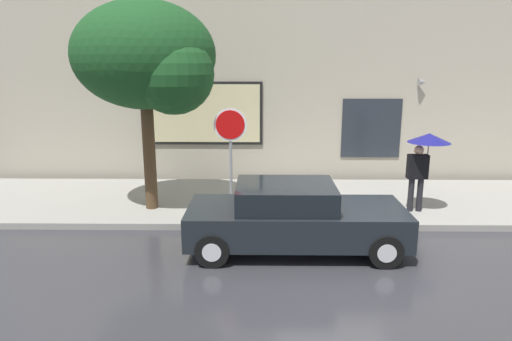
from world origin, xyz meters
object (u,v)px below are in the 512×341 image
Objects in this scene: street_tree at (150,60)px; stop_sign at (230,140)px; pedestrian_with_umbrella at (425,150)px; parked_car at (294,218)px; fire_hydrant at (311,199)px.

stop_sign is at bearing -13.14° from street_tree.
pedestrian_with_umbrella is 4.61m from stop_sign.
street_tree is at bearing 166.86° from stop_sign.
stop_sign is (-4.59, -0.34, 0.27)m from pedestrian_with_umbrella.
stop_sign is (1.86, -0.43, -1.80)m from street_tree.
street_tree is 1.95× the size of stop_sign.
street_tree is at bearing 146.35° from parked_car.
parked_car reaches higher than fire_hydrant.
stop_sign reaches higher than parked_car.
parked_car is 2.52m from stop_sign.
fire_hydrant is at bearing -175.52° from pedestrian_with_umbrella.
fire_hydrant is 4.98m from street_tree.
pedestrian_with_umbrella is (2.68, 0.21, 1.18)m from fire_hydrant.
stop_sign is (-1.91, -0.13, 1.45)m from fire_hydrant.
street_tree reaches higher than stop_sign.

